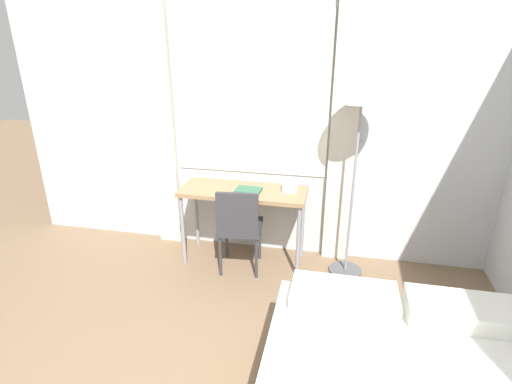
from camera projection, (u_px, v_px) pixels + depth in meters
The scene contains 6 objects.
wall_back_with_window at pixel (267, 123), 3.84m from camera, with size 5.31×0.13×2.70m.
desk at pixel (243, 197), 3.84m from camera, with size 1.21×0.47×0.77m.
desk_chair at pixel (239, 224), 3.72m from camera, with size 0.44×0.44×0.86m.
standing_lamp at pixel (362, 99), 3.26m from camera, with size 0.43×0.43×1.90m.
telephone at pixel (291, 187), 3.78m from camera, with size 0.16×0.16×0.09m.
book at pixel (248, 190), 3.76m from camera, with size 0.25×0.19×0.02m.
Camera 1 is at (0.66, -0.93, 2.17)m, focal length 28.00 mm.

